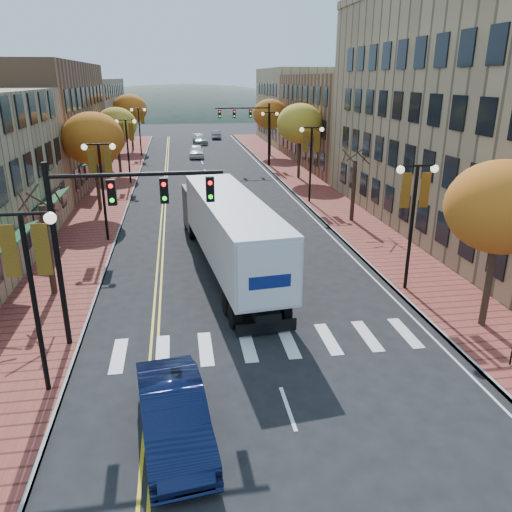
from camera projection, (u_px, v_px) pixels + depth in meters
name	position (u px, v px, depth m)	size (l,w,h in m)	color
ground	(276.00, 373.00, 17.31)	(200.00, 200.00, 0.00)	black
sidewalk_left	(113.00, 187.00, 46.19)	(4.00, 85.00, 0.15)	brown
sidewalk_right	(302.00, 181.00, 48.83)	(4.00, 85.00, 0.15)	brown
building_left_mid	(23.00, 125.00, 46.44)	(12.00, 24.00, 11.00)	brown
building_left_far	(74.00, 115.00, 69.94)	(12.00, 26.00, 9.50)	#9E8966
building_right_near	(509.00, 113.00, 32.37)	(15.00, 28.00, 15.00)	#997F5B
building_right_mid	(364.00, 120.00, 57.39)	(15.00, 24.00, 10.00)	brown
building_right_far	(314.00, 106.00, 77.68)	(15.00, 20.00, 11.00)	#9E8966
tree_left_a	(48.00, 250.00, 22.67)	(0.28, 0.28, 4.20)	#382619
tree_left_b	(93.00, 139.00, 36.47)	(4.48, 4.48, 7.21)	#382619
tree_left_c	(116.00, 125.00, 51.48)	(4.16, 4.16, 6.69)	#382619
tree_left_d	(130.00, 109.00, 68.03)	(4.61, 4.61, 7.42)	#382619
tree_right_a	(501.00, 207.00, 18.79)	(4.16, 4.16, 6.69)	#382619
tree_right_b	(353.00, 191.00, 34.61)	(0.28, 0.28, 4.20)	#382619
tree_right_c	(300.00, 124.00, 48.41)	(4.48, 4.48, 7.21)	#382619
tree_right_d	(270.00, 114.00, 63.34)	(4.35, 4.35, 7.00)	#382619
lamp_left_a	(29.00, 270.00, 14.76)	(1.96, 0.36, 6.05)	black
lamp_left_b	(101.00, 173.00, 29.64)	(1.96, 0.36, 6.05)	black
lamp_left_c	(127.00, 139.00, 46.38)	(1.96, 0.36, 6.05)	black
lamp_left_d	(139.00, 122.00, 63.11)	(1.96, 0.36, 6.05)	black
lamp_right_a	(414.00, 204.00, 22.54)	(1.96, 0.36, 6.05)	black
lamp_right_b	(311.00, 150.00, 39.28)	(1.96, 0.36, 6.05)	black
lamp_right_c	(270.00, 128.00, 56.02)	(1.96, 0.36, 6.05)	black
traffic_mast_near	(109.00, 220.00, 17.64)	(6.10, 0.35, 7.00)	black
traffic_mast_far	(252.00, 123.00, 55.50)	(6.10, 0.34, 7.00)	black
semi_truck	(226.00, 225.00, 25.98)	(4.30, 16.61, 4.11)	black
navy_sedan	(174.00, 415.00, 13.84)	(1.76, 5.05, 1.66)	black
black_suv	(245.00, 248.00, 27.74)	(2.34, 5.07, 1.41)	black
car_far_white	(196.00, 151.00, 63.67)	(1.86, 4.61, 1.57)	white
car_far_silver	(200.00, 140.00, 76.44)	(1.94, 4.77, 1.39)	#A3A2AA
car_far_oncoming	(216.00, 134.00, 83.42)	(1.48, 4.25, 1.40)	#9D9DA4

